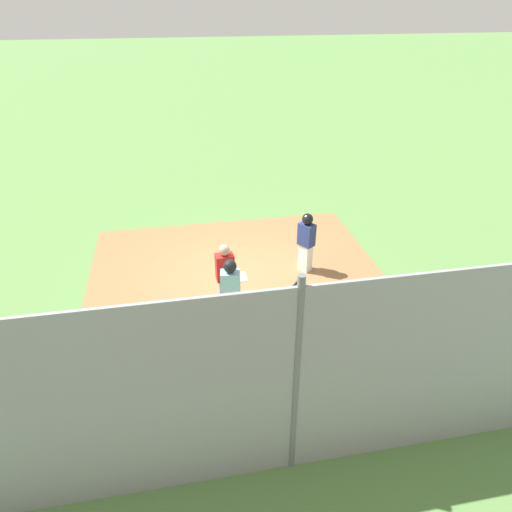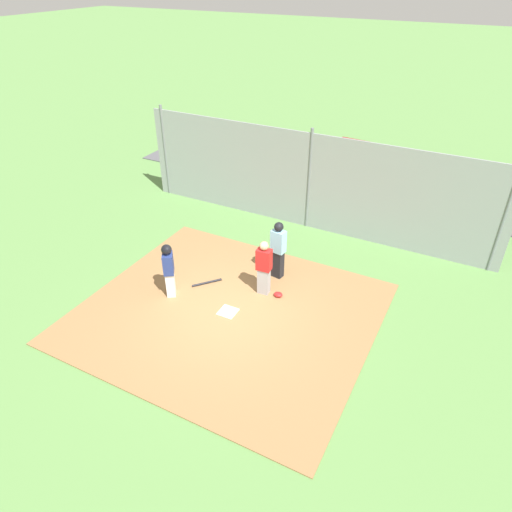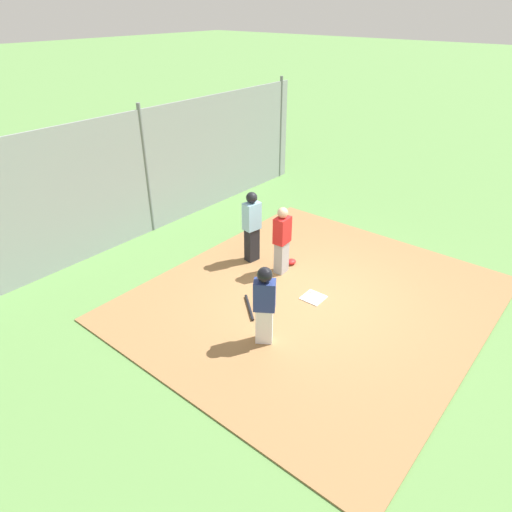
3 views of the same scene
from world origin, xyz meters
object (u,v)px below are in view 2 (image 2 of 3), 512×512
Objects in this scene: home_plate at (228,312)px; catcher at (264,267)px; baseball at (234,309)px; parked_car_red at (357,163)px; runner at (169,267)px; baseball_bat at (207,283)px; umpire at (278,249)px; catcher_mask at (278,295)px.

home_plate is 1.49m from catcher.
baseball is 9.90m from parked_car_red.
parked_car_red reaches higher than home_plate.
runner is (1.72, 0.05, 0.86)m from home_plate.
baseball_bat is 0.20× the size of parked_car_red.
parked_car_red reaches higher than baseball.
catcher is 1.34m from baseball.
runner reaches higher than parked_car_red.
catcher is 8.86m from parked_car_red.
runner is 1.82× the size of baseball_bat.
catcher is 0.37× the size of parked_car_red.
runner is 10.27m from parked_car_red.
baseball_bat is at bearing -42.88° from umpire.
home_plate is at bearing 93.84° from parked_car_red.
umpire is 1.11× the size of runner.
baseball is 0.02× the size of parked_car_red.
catcher reaches higher than baseball.
umpire reaches higher than baseball_bat.
runner is (2.15, 2.10, -0.04)m from umpire.
baseball_bat reaches higher than home_plate.
catcher_mask is 3.24× the size of baseball.
umpire reaches higher than parked_car_red.
catcher is 21.43× the size of baseball.
runner reaches higher than baseball.
catcher is at bearing -110.20° from home_plate.
baseball is (0.32, 1.04, -0.78)m from catcher.
umpire is 1.28m from catcher_mask.
baseball_bat is at bearing 21.74° from runner.
catcher is at bearing -106.98° from baseball.
home_plate is 10.04m from parked_car_red.
catcher is at bearing 8.91° from umpire.
catcher_mask is at bearing -125.80° from home_plate.
home_plate is at bearing 49.87° from baseball.
catcher_mask is 1.29m from baseball.
baseball_bat is at bearing -27.56° from baseball.
baseball is at bearing 54.80° from catcher_mask.
umpire is 2.19m from baseball_bat.
baseball is at bearing -28.12° from runner.
umpire is at bearing -63.33° from catcher_mask.
umpire reaches higher than catcher_mask.
baseball is (0.31, 1.91, -0.87)m from umpire.
baseball is (0.74, 1.05, -0.02)m from catcher_mask.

